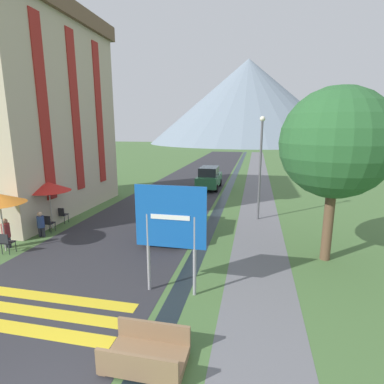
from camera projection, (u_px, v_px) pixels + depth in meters
name	position (u px, v px, depth m)	size (l,w,h in m)	color
ground_plane	(212.00, 190.00, 24.08)	(160.00, 160.00, 0.00)	#476B38
road	(203.00, 172.00, 34.15)	(6.40, 60.00, 0.01)	#2D2D33
footpath	(258.00, 173.00, 32.92)	(2.20, 60.00, 0.01)	slate
drainage_channel	(236.00, 173.00, 33.41)	(0.60, 60.00, 0.00)	black
crosswalk_marking	(33.00, 311.00, 8.18)	(5.44, 1.84, 0.01)	yellow
mountain_distant	(247.00, 102.00, 96.53)	(62.90, 62.90, 26.24)	slate
hotel_building	(31.00, 105.00, 17.04)	(6.07, 9.96, 11.50)	#BCAD93
road_sign	(171.00, 225.00, 8.68)	(2.12, 0.11, 3.32)	gray
footbridge	(146.00, 355.00, 6.31)	(1.70, 1.10, 0.65)	#846647
parked_car_near	(172.00, 216.00, 13.96)	(1.86, 4.10, 1.82)	navy
parked_car_far	(209.00, 178.00, 24.53)	(1.75, 4.09, 1.82)	#28663D
cafe_chair_middle	(48.00, 222.00, 14.24)	(0.40, 0.40, 0.85)	#232328
cafe_chair_nearest	(6.00, 242.00, 11.83)	(0.40, 0.40, 0.85)	#232328
cafe_chair_far_left	(62.00, 214.00, 15.63)	(0.40, 0.40, 0.85)	#232328
cafe_umbrella_middle_red	(49.00, 187.00, 14.49)	(2.06, 2.06, 2.35)	#B7B2A8
person_seated_far	(6.00, 232.00, 12.41)	(0.32, 0.32, 1.26)	#282833
person_seated_near	(41.00, 223.00, 13.65)	(0.32, 0.32, 1.20)	#282833
streetlamp	(261.00, 160.00, 15.80)	(0.28, 0.28, 5.51)	#515156
tree_by_path	(336.00, 144.00, 10.53)	(3.93, 3.93, 6.36)	brown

